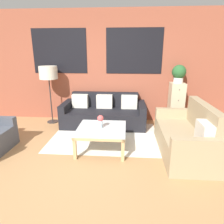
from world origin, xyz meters
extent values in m
plane|color=#AD7F51|center=(0.00, 0.00, 0.00)|extent=(16.00, 16.00, 0.00)
cube|color=brown|center=(0.00, 2.44, 1.40)|extent=(8.40, 0.08, 2.80)
cube|color=black|center=(-0.95, 2.39, 1.80)|extent=(1.40, 0.01, 1.10)
cube|color=black|center=(0.95, 2.39, 1.80)|extent=(1.40, 0.01, 1.10)
cube|color=silver|center=(0.33, 1.21, 0.00)|extent=(2.29, 1.73, 0.00)
cube|color=black|center=(0.23, 1.82, 0.20)|extent=(1.72, 0.72, 0.40)
cube|color=black|center=(0.23, 2.26, 0.39)|extent=(1.72, 0.16, 0.78)
cube|color=black|center=(-0.72, 1.90, 0.29)|extent=(0.16, 0.88, 0.58)
cube|color=black|center=(1.17, 1.90, 0.29)|extent=(0.16, 0.88, 0.58)
cube|color=beige|center=(-0.41, 2.10, 0.57)|extent=(0.40, 0.16, 0.34)
cube|color=silver|center=(0.23, 2.10, 0.57)|extent=(0.40, 0.16, 0.34)
cube|color=beige|center=(0.86, 2.10, 0.57)|extent=(0.40, 0.16, 0.34)
cube|color=tan|center=(1.75, 0.61, 0.21)|extent=(0.64, 1.42, 0.42)
cube|color=tan|center=(2.15, 0.61, 0.46)|extent=(0.16, 1.42, 0.92)
cube|color=tan|center=(1.83, 1.39, 0.31)|extent=(0.80, 0.14, 0.62)
cube|color=tan|center=(1.83, -0.17, 0.31)|extent=(0.80, 0.14, 0.62)
cube|color=beige|center=(1.99, 0.12, 0.59)|extent=(0.16, 0.40, 0.34)
cube|color=silver|center=(0.33, 0.62, 0.42)|extent=(0.90, 0.90, 0.01)
cube|color=tan|center=(0.33, 0.20, 0.39)|extent=(0.90, 0.05, 0.05)
cube|color=tan|center=(0.33, 1.05, 0.39)|extent=(0.90, 0.05, 0.05)
cube|color=tan|center=(-0.09, 0.62, 0.39)|extent=(0.05, 0.90, 0.05)
cube|color=tan|center=(0.76, 0.62, 0.39)|extent=(0.05, 0.90, 0.05)
cube|color=tan|center=(-0.08, 0.21, 0.21)|extent=(0.05, 0.05, 0.42)
cube|color=tan|center=(0.74, 0.21, 0.21)|extent=(0.05, 0.05, 0.42)
cube|color=tan|center=(-0.08, 1.03, 0.21)|extent=(0.05, 0.06, 0.42)
cube|color=tan|center=(0.74, 1.03, 0.21)|extent=(0.05, 0.06, 0.42)
cylinder|color=#2D2D2D|center=(-1.16, 2.04, 0.01)|extent=(0.28, 0.28, 0.02)
cylinder|color=#2D2D2D|center=(-1.16, 2.04, 0.58)|extent=(0.03, 0.03, 1.12)
cylinder|color=beige|center=(-1.16, 2.04, 1.29)|extent=(0.45, 0.45, 0.32)
cube|color=#C6B793|center=(2.04, 2.17, 0.53)|extent=(0.34, 0.39, 1.06)
sphere|color=#38332D|center=(2.04, 1.97, 0.92)|extent=(0.02, 0.02, 0.02)
sphere|color=#38332D|center=(2.04, 1.97, 0.66)|extent=(0.02, 0.02, 0.02)
sphere|color=#38332D|center=(2.04, 1.97, 0.40)|extent=(0.02, 0.02, 0.02)
sphere|color=#38332D|center=(2.04, 1.97, 0.13)|extent=(0.02, 0.02, 0.02)
cylinder|color=silver|center=(2.04, 2.17, 1.12)|extent=(0.23, 0.23, 0.13)
sphere|color=#285B2D|center=(2.04, 2.17, 1.32)|extent=(0.33, 0.33, 0.33)
cylinder|color=#ADBCC6|center=(0.31, 0.64, 0.50)|extent=(0.08, 0.08, 0.14)
sphere|color=#CC4C4C|center=(0.31, 0.64, 0.61)|extent=(0.12, 0.12, 0.12)
camera|label=1|loc=(0.79, -2.82, 1.80)|focal=32.00mm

